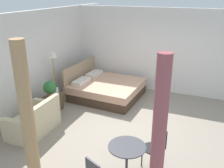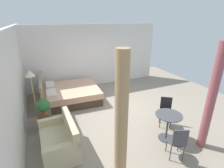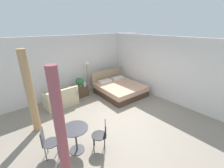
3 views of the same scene
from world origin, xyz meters
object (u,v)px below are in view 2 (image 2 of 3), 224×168
object	(u,v)px
couch	(60,140)
balcony_table	(168,122)
potted_plant	(43,106)
vase	(46,107)
floor_lamp	(31,81)
bed	(69,94)
cafe_chair_near_couch	(166,109)
cafe_chair_near_window	(178,140)
nightstand	(46,120)

from	to	relation	value
couch	balcony_table	bearing A→B (deg)	-104.57
potted_plant	balcony_table	world-z (taller)	potted_plant
vase	floor_lamp	bearing A→B (deg)	39.32
bed	cafe_chair_near_couch	distance (m)	3.68
bed	vase	bearing A→B (deg)	146.83
bed	floor_lamp	world-z (taller)	floor_lamp
floor_lamp	cafe_chair_near_window	xyz separation A→B (m)	(-2.94, -2.87, -0.84)
floor_lamp	balcony_table	size ratio (longest dim) A/B	2.27
balcony_table	cafe_chair_near_couch	distance (m)	0.70
cafe_chair_near_window	vase	bearing A→B (deg)	44.89
couch	nightstand	distance (m)	1.18
couch	potted_plant	distance (m)	1.18
couch	vase	distance (m)	1.32
couch	cafe_chair_near_couch	size ratio (longest dim) A/B	1.54
nightstand	balcony_table	world-z (taller)	balcony_table
floor_lamp	cafe_chair_near_couch	xyz separation A→B (m)	(-1.73, -3.55, -0.82)
bed	cafe_chair_near_window	bearing A→B (deg)	-157.45
couch	potted_plant	size ratio (longest dim) A/B	2.88
bed	potted_plant	xyz separation A→B (m)	(-1.64, 0.98, 0.48)
bed	balcony_table	xyz separation A→B (m)	(-3.38, -1.95, 0.24)
vase	cafe_chair_near_couch	xyz separation A→B (m)	(-1.40, -3.28, -0.06)
couch	cafe_chair_near_couch	distance (m)	3.08
cafe_chair_near_window	cafe_chair_near_couch	xyz separation A→B (m)	(1.21, -0.68, 0.02)
floor_lamp	balcony_table	distance (m)	3.98
cafe_chair_near_window	potted_plant	bearing A→B (deg)	47.94
vase	cafe_chair_near_couch	bearing A→B (deg)	-113.07
nightstand	vase	size ratio (longest dim) A/B	2.80
cafe_chair_near_couch	balcony_table	bearing A→B (deg)	144.27
nightstand	potted_plant	xyz separation A→B (m)	(-0.10, 0.00, 0.51)
vase	cafe_chair_near_window	xyz separation A→B (m)	(-2.61, -2.60, -0.09)
nightstand	potted_plant	bearing A→B (deg)	179.74
vase	cafe_chair_near_window	distance (m)	3.68
potted_plant	vase	world-z (taller)	potted_plant
floor_lamp	bed	bearing A→B (deg)	-47.91
bed	cafe_chair_near_couch	xyz separation A→B (m)	(-2.82, -2.35, 0.25)
nightstand	balcony_table	bearing A→B (deg)	-122.25
nightstand	balcony_table	xyz separation A→B (m)	(-1.84, -2.92, 0.27)
vase	potted_plant	bearing A→B (deg)	167.56
nightstand	cafe_chair_near_couch	size ratio (longest dim) A/B	0.61
potted_plant	cafe_chair_near_window	xyz separation A→B (m)	(-2.39, -2.65, -0.25)
balcony_table	nightstand	bearing A→B (deg)	57.75
nightstand	cafe_chair_near_couch	world-z (taller)	cafe_chair_near_couch
nightstand	vase	xyz separation A→B (m)	(0.12, -0.05, 0.34)
couch	nightstand	size ratio (longest dim) A/B	2.51
couch	cafe_chair_near_window	bearing A→B (deg)	-119.24
couch	cafe_chair_near_window	xyz separation A→B (m)	(-1.34, -2.39, 0.22)
couch	cafe_chair_near_couch	xyz separation A→B (m)	(-0.13, -3.07, 0.24)
cafe_chair_near_couch	floor_lamp	bearing A→B (deg)	64.03
nightstand	cafe_chair_near_couch	bearing A→B (deg)	-110.99
couch	nightstand	bearing A→B (deg)	12.61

